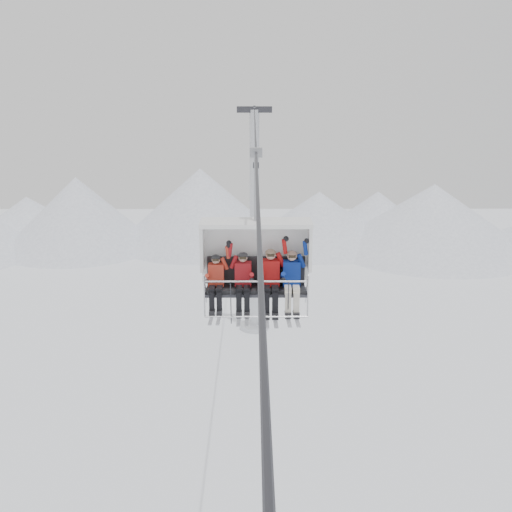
{
  "coord_description": "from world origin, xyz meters",
  "views": [
    {
      "loc": [
        -0.06,
        -15.16,
        14.97
      ],
      "look_at": [
        0.0,
        0.0,
        10.78
      ],
      "focal_mm": 45.0,
      "sensor_mm": 36.0,
      "label": 1
    }
  ],
  "objects_px": {
    "skier_far_left": "(216,281)",
    "skier_center_left": "(243,280)",
    "lift_tower_right": "(255,238)",
    "skier_center_right": "(271,278)",
    "skier_far_right": "(292,279)",
    "chairlift_carrier": "(256,255)"
  },
  "relations": [
    {
      "from": "skier_center_right",
      "to": "skier_far_right",
      "type": "distance_m",
      "value": 0.52
    },
    {
      "from": "skier_center_right",
      "to": "skier_center_left",
      "type": "bearing_deg",
      "value": -179.22
    },
    {
      "from": "lift_tower_right",
      "to": "skier_center_left",
      "type": "xyz_separation_m",
      "value": [
        -0.32,
        -22.16,
        4.43
      ]
    },
    {
      "from": "skier_far_left",
      "to": "skier_center_left",
      "type": "bearing_deg",
      "value": 0.67
    },
    {
      "from": "lift_tower_right",
      "to": "skier_center_right",
      "type": "xyz_separation_m",
      "value": [
        0.36,
        -22.15,
        4.47
      ]
    },
    {
      "from": "lift_tower_right",
      "to": "skier_center_left",
      "type": "relative_size",
      "value": 7.99
    },
    {
      "from": "skier_far_left",
      "to": "skier_center_right",
      "type": "relative_size",
      "value": 0.97
    },
    {
      "from": "lift_tower_right",
      "to": "skier_far_left",
      "type": "bearing_deg",
      "value": -92.54
    },
    {
      "from": "lift_tower_right",
      "to": "chairlift_carrier",
      "type": "xyz_separation_m",
      "value": [
        0.0,
        -21.84,
        4.97
      ]
    },
    {
      "from": "skier_center_left",
      "to": "skier_far_right",
      "type": "bearing_deg",
      "value": 0.23
    },
    {
      "from": "chairlift_carrier",
      "to": "skier_far_left",
      "type": "bearing_deg",
      "value": -161.72
    },
    {
      "from": "lift_tower_right",
      "to": "chairlift_carrier",
      "type": "bearing_deg",
      "value": -90.0
    },
    {
      "from": "skier_center_right",
      "to": "skier_far_right",
      "type": "relative_size",
      "value": 1.04
    },
    {
      "from": "lift_tower_right",
      "to": "skier_center_right",
      "type": "relative_size",
      "value": 7.72
    },
    {
      "from": "lift_tower_right",
      "to": "skier_far_left",
      "type": "relative_size",
      "value": 7.99
    },
    {
      "from": "lift_tower_right",
      "to": "skier_center_left",
      "type": "height_order",
      "value": "lift_tower_right"
    },
    {
      "from": "chairlift_carrier",
      "to": "skier_center_right",
      "type": "xyz_separation_m",
      "value": [
        0.36,
        -0.31,
        -0.5
      ]
    },
    {
      "from": "skier_far_right",
      "to": "skier_center_left",
      "type": "bearing_deg",
      "value": -179.77
    },
    {
      "from": "skier_far_left",
      "to": "skier_center_right",
      "type": "height_order",
      "value": "skier_center_right"
    },
    {
      "from": "lift_tower_right",
      "to": "skier_center_right",
      "type": "bearing_deg",
      "value": -89.07
    },
    {
      "from": "skier_far_left",
      "to": "skier_center_right",
      "type": "distance_m",
      "value": 1.34
    },
    {
      "from": "skier_center_left",
      "to": "skier_far_right",
      "type": "distance_m",
      "value": 1.2
    }
  ]
}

